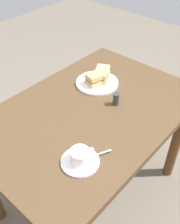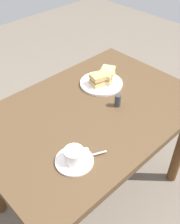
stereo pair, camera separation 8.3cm
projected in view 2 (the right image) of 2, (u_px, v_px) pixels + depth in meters
The scene contains 9 objects.
ground_plane at pixel (90, 192), 1.82m from camera, with size 6.00×6.00×0.00m, color #706457.
dining_table at pixel (91, 127), 1.42m from camera, with size 1.14×0.77×0.73m.
sandwich_plate at pixel (101, 83), 1.51m from camera, with size 0.24×0.24×0.01m, color white.
sandwich_front at pixel (101, 79), 1.48m from camera, with size 0.13×0.10×0.06m.
sandwich_back at pixel (107, 75), 1.52m from camera, with size 0.15×0.12×0.06m.
coffee_saucer at pixel (74, 161), 1.09m from camera, with size 0.16×0.16×0.01m, color white.
coffee_cup at pixel (74, 155), 1.06m from camera, with size 0.11×0.08×0.06m.
spoon at pixel (92, 155), 1.10m from camera, with size 0.09×0.05×0.01m.
salt_shaker at pixel (118, 101), 1.35m from camera, with size 0.03×0.03×0.07m, color #33383D.
Camera 2 is at (0.72, 0.74, 1.59)m, focal length 42.73 mm.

